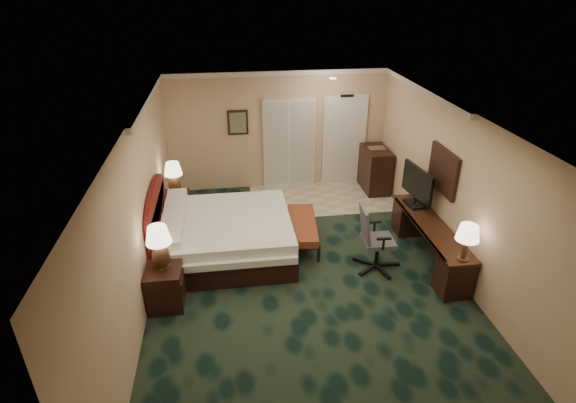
{
  "coord_description": "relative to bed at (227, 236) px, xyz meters",
  "views": [
    {
      "loc": [
        -1.15,
        -6.02,
        4.53
      ],
      "look_at": [
        -0.22,
        0.6,
        1.15
      ],
      "focal_mm": 28.0,
      "sensor_mm": 36.0,
      "label": 1
    }
  ],
  "objects": [
    {
      "name": "floor",
      "position": [
        1.27,
        -0.93,
        -0.36
      ],
      "size": [
        5.0,
        7.5,
        0.0
      ],
      "primitive_type": "cube",
      "color": "black",
      "rests_on": "ground"
    },
    {
      "name": "ceiling",
      "position": [
        1.27,
        -0.93,
        2.34
      ],
      "size": [
        5.0,
        7.5,
        0.0
      ],
      "primitive_type": "cube",
      "color": "silver",
      "rests_on": "wall_back"
    },
    {
      "name": "wall_back",
      "position": [
        1.27,
        2.82,
        0.99
      ],
      "size": [
        5.0,
        0.0,
        2.7
      ],
      "primitive_type": "cube",
      "color": "tan",
      "rests_on": "ground"
    },
    {
      "name": "wall_left",
      "position": [
        -1.23,
        -0.93,
        0.99
      ],
      "size": [
        0.0,
        7.5,
        2.7
      ],
      "primitive_type": "cube",
      "color": "tan",
      "rests_on": "ground"
    },
    {
      "name": "wall_right",
      "position": [
        3.77,
        -0.93,
        0.99
      ],
      "size": [
        0.0,
        7.5,
        2.7
      ],
      "primitive_type": "cube",
      "color": "tan",
      "rests_on": "ground"
    },
    {
      "name": "crown_molding",
      "position": [
        1.27,
        -0.93,
        2.29
      ],
      "size": [
        5.0,
        7.5,
        0.1
      ],
      "primitive_type": null,
      "color": "silver",
      "rests_on": "wall_back"
    },
    {
      "name": "tile_patch",
      "position": [
        2.17,
        1.97,
        -0.35
      ],
      "size": [
        3.2,
        1.7,
        0.01
      ],
      "primitive_type": "cube",
      "color": "beige",
      "rests_on": "ground"
    },
    {
      "name": "headboard",
      "position": [
        -1.17,
        0.07,
        0.34
      ],
      "size": [
        0.12,
        2.0,
        1.4
      ],
      "primitive_type": null,
      "color": "#550A13",
      "rests_on": "ground"
    },
    {
      "name": "entry_door",
      "position": [
        2.82,
        2.79,
        0.69
      ],
      "size": [
        1.02,
        0.06,
        2.18
      ],
      "primitive_type": "cube",
      "color": "silver",
      "rests_on": "ground"
    },
    {
      "name": "closet_doors",
      "position": [
        1.52,
        2.78,
        0.69
      ],
      "size": [
        1.2,
        0.06,
        2.1
      ],
      "primitive_type": "cube",
      "color": "#B6B2A6",
      "rests_on": "ground"
    },
    {
      "name": "wall_art",
      "position": [
        0.37,
        2.78,
        1.24
      ],
      "size": [
        0.45,
        0.06,
        0.55
      ],
      "primitive_type": "cube",
      "color": "#496459",
      "rests_on": "wall_back"
    },
    {
      "name": "wall_mirror",
      "position": [
        3.73,
        -0.33,
        1.19
      ],
      "size": [
        0.05,
        0.95,
        0.75
      ],
      "primitive_type": "cube",
      "color": "white",
      "rests_on": "wall_right"
    },
    {
      "name": "bed",
      "position": [
        0.0,
        0.0,
        0.0
      ],
      "size": [
        2.26,
        2.1,
        0.72
      ],
      "primitive_type": "cube",
      "color": "white",
      "rests_on": "ground"
    },
    {
      "name": "nightstand_near",
      "position": [
        -0.95,
        -1.29,
        -0.03
      ],
      "size": [
        0.52,
        0.6,
        0.65
      ],
      "primitive_type": "cube",
      "color": "black",
      "rests_on": "ground"
    },
    {
      "name": "nightstand_far",
      "position": [
        -0.97,
        1.36,
        -0.06
      ],
      "size": [
        0.48,
        0.55,
        0.6
      ],
      "primitive_type": "cube",
      "color": "black",
      "rests_on": "ground"
    },
    {
      "name": "lamp_near",
      "position": [
        -0.95,
        -1.25,
        0.64
      ],
      "size": [
        0.43,
        0.43,
        0.7
      ],
      "primitive_type": null,
      "rotation": [
        0.0,
        0.0,
        0.17
      ],
      "color": "black",
      "rests_on": "nightstand_near"
    },
    {
      "name": "lamp_far",
      "position": [
        -0.98,
        1.39,
        0.58
      ],
      "size": [
        0.4,
        0.4,
        0.67
      ],
      "primitive_type": null,
      "rotation": [
        0.0,
        0.0,
        0.15
      ],
      "color": "black",
      "rests_on": "nightstand_far"
    },
    {
      "name": "bed_bench",
      "position": [
        1.39,
        0.13,
        -0.12
      ],
      "size": [
        0.64,
        1.46,
        0.48
      ],
      "primitive_type": "cube",
      "rotation": [
        0.0,
        0.0,
        -0.11
      ],
      "color": "#653211",
      "rests_on": "ground"
    },
    {
      "name": "desk",
      "position": [
        3.49,
        -0.68,
        -0.01
      ],
      "size": [
        0.52,
        2.42,
        0.7
      ],
      "primitive_type": "cube",
      "color": "black",
      "rests_on": "ground"
    },
    {
      "name": "tv",
      "position": [
        3.49,
        0.07,
        0.71
      ],
      "size": [
        0.2,
        0.96,
        0.75
      ],
      "primitive_type": "cube",
      "rotation": [
        0.0,
        0.0,
        0.12
      ],
      "color": "black",
      "rests_on": "desk"
    },
    {
      "name": "desk_lamp",
      "position": [
        3.51,
        -1.74,
        0.64
      ],
      "size": [
        0.44,
        0.44,
        0.6
      ],
      "primitive_type": null,
      "rotation": [
        0.0,
        0.0,
        -0.33
      ],
      "color": "black",
      "rests_on": "desk"
    },
    {
      "name": "desk_chair",
      "position": [
        2.52,
        -0.79,
        0.22
      ],
      "size": [
        0.71,
        0.67,
        1.16
      ],
      "primitive_type": null,
      "rotation": [
        0.0,
        0.0,
        -0.05
      ],
      "color": "#474852",
      "rests_on": "ground"
    },
    {
      "name": "minibar",
      "position": [
        3.45,
        2.27,
        0.14
      ],
      "size": [
        0.53,
        0.95,
        1.01
      ],
      "primitive_type": "cube",
      "color": "black",
      "rests_on": "ground"
    }
  ]
}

